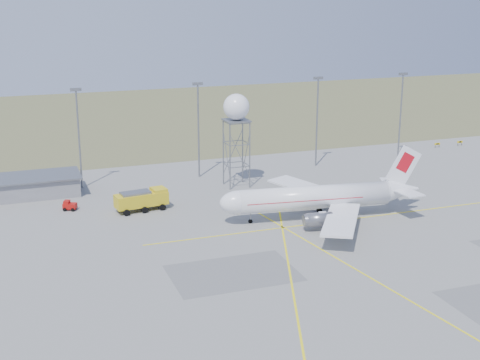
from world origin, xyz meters
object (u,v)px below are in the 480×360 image
object	(u,v)px
airliner_main	(317,198)
radar_tower	(236,135)
baggage_tug	(70,206)
fire_truck	(143,201)

from	to	relation	value
airliner_main	radar_tower	size ratio (longest dim) A/B	1.93
radar_tower	baggage_tug	distance (m)	35.96
airliner_main	baggage_tug	size ratio (longest dim) A/B	13.29
radar_tower	fire_truck	bearing A→B (deg)	-156.83
airliner_main	baggage_tug	bearing A→B (deg)	-18.32
airliner_main	fire_truck	xyz separation A→B (m)	(-28.08, 14.96, -2.01)
fire_truck	baggage_tug	xyz separation A→B (m)	(-12.71, 4.71, -1.15)
fire_truck	airliner_main	bearing A→B (deg)	-35.68
radar_tower	baggage_tug	bearing A→B (deg)	-172.50
radar_tower	airliner_main	bearing A→B (deg)	-74.80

